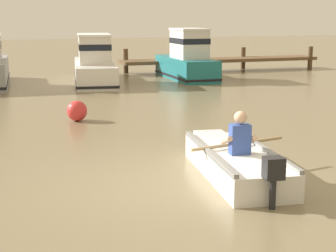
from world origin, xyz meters
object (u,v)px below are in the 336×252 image
object	(u,v)px
rowboat_with_person	(235,161)
moored_boat_teal	(187,60)
moored_boat_white	(94,65)
mooring_buoy	(77,111)

from	to	relation	value
rowboat_with_person	moored_boat_teal	bearing A→B (deg)	72.07
moored_boat_white	moored_boat_teal	distance (m)	4.19
moored_boat_white	moored_boat_teal	world-z (taller)	moored_boat_teal
moored_boat_teal	moored_boat_white	bearing A→B (deg)	179.32
moored_boat_white	mooring_buoy	bearing A→B (deg)	-104.65
moored_boat_teal	mooring_buoy	distance (m)	10.33
rowboat_with_person	moored_boat_white	distance (m)	14.09
rowboat_with_person	mooring_buoy	xyz separation A→B (m)	(-1.79, 5.88, 0.02)
rowboat_with_person	moored_boat_teal	size ratio (longest dim) A/B	0.81
moored_boat_white	mooring_buoy	size ratio (longest dim) A/B	11.31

